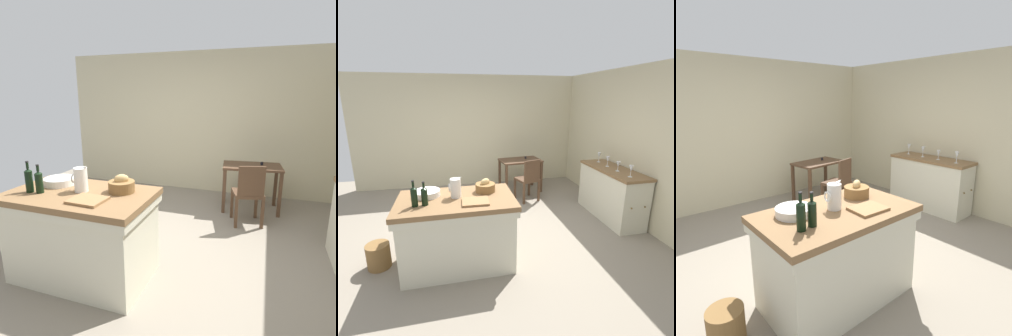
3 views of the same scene
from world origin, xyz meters
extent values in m
plane|color=gray|center=(0.00, 0.00, 0.00)|extent=(6.76, 6.76, 0.00)
cube|color=beige|center=(0.00, 2.60, 1.30)|extent=(5.32, 0.12, 2.60)
cube|color=beige|center=(2.60, 0.00, 1.30)|extent=(0.12, 5.20, 2.60)
cube|color=brown|center=(-0.45, -0.59, 0.87)|extent=(1.42, 0.85, 0.06)
cube|color=beige|center=(-0.45, -0.59, 0.80)|extent=(1.40, 0.83, 0.08)
cube|color=beige|center=(-0.45, -0.59, 0.42)|extent=(1.34, 0.77, 0.84)
cube|color=brown|center=(2.26, 0.18, 0.88)|extent=(0.52, 1.37, 0.04)
cube|color=beige|center=(2.26, 0.18, 0.43)|extent=(0.49, 1.34, 0.86)
sphere|color=brown|center=(2.14, -0.51, 0.47)|extent=(0.03, 0.03, 0.03)
sphere|color=brown|center=(2.38, -0.51, 0.47)|extent=(0.03, 0.03, 0.03)
cube|color=#513826|center=(1.04, 1.82, 0.72)|extent=(0.96, 0.66, 0.04)
cube|color=#513826|center=(0.66, 1.53, 0.35)|extent=(0.06, 0.06, 0.70)
cube|color=#513826|center=(1.48, 1.62, 0.35)|extent=(0.06, 0.06, 0.70)
cube|color=#513826|center=(0.60, 2.02, 0.35)|extent=(0.06, 0.06, 0.70)
cube|color=#513826|center=(1.43, 2.11, 0.35)|extent=(0.06, 0.06, 0.70)
cylinder|color=black|center=(1.18, 1.89, 0.76)|extent=(0.04, 0.04, 0.05)
cube|color=#513826|center=(1.03, 1.25, 0.45)|extent=(0.50, 0.50, 0.04)
cube|color=#513826|center=(1.08, 1.08, 0.69)|extent=(0.35, 0.13, 0.42)
cube|color=#513826|center=(1.15, 1.47, 0.22)|extent=(0.05, 0.05, 0.43)
cube|color=#513826|center=(0.81, 1.37, 0.22)|extent=(0.05, 0.05, 0.43)
cube|color=#513826|center=(1.25, 1.13, 0.22)|extent=(0.05, 0.05, 0.43)
cube|color=#513826|center=(0.91, 1.03, 0.22)|extent=(0.05, 0.05, 0.43)
cylinder|color=silver|center=(-0.45, -0.55, 1.02)|extent=(0.13, 0.13, 0.24)
cone|color=silver|center=(-0.39, -0.55, 1.15)|extent=(0.07, 0.04, 0.06)
torus|color=silver|center=(-0.52, -0.55, 1.03)|extent=(0.02, 0.10, 0.10)
cylinder|color=silver|center=(-0.80, -0.44, 0.94)|extent=(0.32, 0.32, 0.07)
cylinder|color=brown|center=(-0.07, -0.44, 0.96)|extent=(0.26, 0.26, 0.11)
ellipsoid|color=tan|center=(-0.07, -0.44, 1.03)|extent=(0.16, 0.14, 0.10)
cube|color=olive|center=(-0.23, -0.77, 0.91)|extent=(0.32, 0.27, 0.02)
cylinder|color=black|center=(-0.80, -0.72, 1.00)|extent=(0.07, 0.07, 0.19)
cone|color=black|center=(-0.80, -0.72, 1.10)|extent=(0.07, 0.07, 0.02)
cylinder|color=black|center=(-0.80, -0.72, 1.15)|extent=(0.03, 0.03, 0.07)
cylinder|color=black|center=(-0.80, -0.72, 1.18)|extent=(0.03, 0.03, 0.01)
cylinder|color=black|center=(-0.91, -0.73, 1.01)|extent=(0.07, 0.07, 0.21)
cone|color=black|center=(-0.91, -0.73, 1.12)|extent=(0.07, 0.07, 0.02)
cylinder|color=black|center=(-0.91, -0.73, 1.17)|extent=(0.03, 0.03, 0.07)
cylinder|color=black|center=(-0.91, -0.73, 1.20)|extent=(0.03, 0.03, 0.01)
cylinder|color=white|center=(2.22, -0.29, 0.90)|extent=(0.06, 0.06, 0.00)
cylinder|color=white|center=(2.22, -0.29, 0.94)|extent=(0.01, 0.01, 0.07)
cone|color=white|center=(2.22, -0.29, 1.03)|extent=(0.07, 0.07, 0.11)
cylinder|color=white|center=(2.23, 0.04, 0.90)|extent=(0.06, 0.06, 0.00)
cylinder|color=white|center=(2.23, 0.04, 0.94)|extent=(0.01, 0.01, 0.07)
cone|color=white|center=(2.23, 0.04, 1.02)|extent=(0.07, 0.07, 0.09)
cylinder|color=white|center=(2.24, 0.34, 0.90)|extent=(0.06, 0.06, 0.00)
cylinder|color=white|center=(2.24, 0.34, 0.94)|extent=(0.01, 0.01, 0.07)
cone|color=white|center=(2.24, 0.34, 1.03)|extent=(0.07, 0.07, 0.10)
cylinder|color=white|center=(2.27, 0.67, 0.90)|extent=(0.06, 0.06, 0.00)
cylinder|color=white|center=(2.27, 0.67, 0.94)|extent=(0.01, 0.01, 0.07)
cone|color=white|center=(2.27, 0.67, 1.03)|extent=(0.07, 0.07, 0.11)
cylinder|color=brown|center=(-1.45, -0.47, 0.16)|extent=(0.28, 0.28, 0.32)
camera|label=1|loc=(1.23, -2.80, 1.81)|focal=30.67mm
camera|label=2|loc=(-0.47, -3.52, 2.08)|focal=27.01mm
camera|label=3|loc=(-1.92, -2.43, 1.86)|focal=29.90mm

